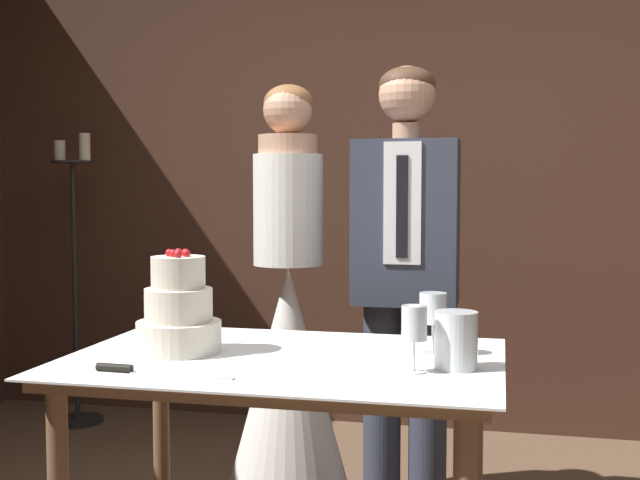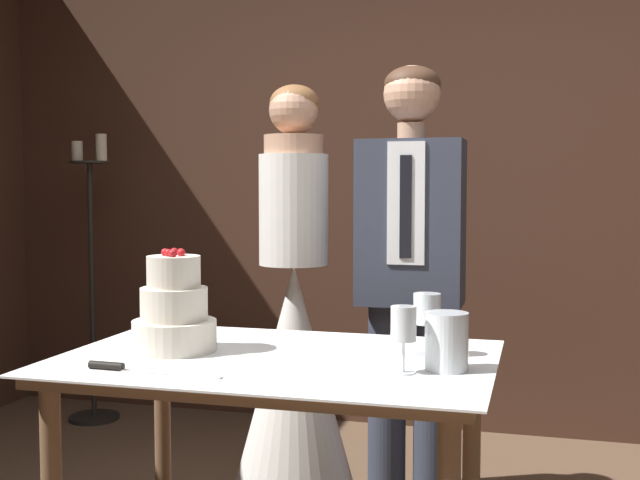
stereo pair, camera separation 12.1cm
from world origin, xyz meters
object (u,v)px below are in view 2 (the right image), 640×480
(cake_table, at_px, (277,392))
(tiered_cake, at_px, (174,312))
(wine_glass_near, at_px, (403,327))
(wine_glass_middle, at_px, (427,312))
(hurricane_candle, at_px, (446,343))
(bride, at_px, (294,354))
(cake_knife, at_px, (128,368))
(candle_stand, at_px, (92,290))
(groom, at_px, (411,264))

(cake_table, xyz_separation_m, tiered_cake, (-0.32, -0.01, 0.22))
(tiered_cake, distance_m, wine_glass_near, 0.71)
(wine_glass_middle, bearing_deg, hurricane_candle, -66.11)
(wine_glass_middle, height_order, bride, bride)
(bride, bearing_deg, wine_glass_middle, -51.01)
(cake_knife, xyz_separation_m, wine_glass_middle, (0.73, 0.41, 0.12))
(wine_glass_middle, relative_size, candle_stand, 0.11)
(hurricane_candle, height_order, bride, bride)
(tiered_cake, distance_m, cake_knife, 0.30)
(tiered_cake, xyz_separation_m, candle_stand, (-1.37, 1.79, -0.20))
(candle_stand, bearing_deg, bride, -30.73)
(hurricane_candle, bearing_deg, wine_glass_middle, 113.89)
(wine_glass_middle, bearing_deg, groom, 102.24)
(groom, relative_size, candle_stand, 1.11)
(cake_table, height_order, wine_glass_near, wine_glass_near)
(tiered_cake, relative_size, bride, 0.18)
(cake_table, xyz_separation_m, bride, (-0.24, 0.93, -0.09))
(tiered_cake, distance_m, hurricane_candle, 0.81)
(groom, bearing_deg, cake_knife, -114.73)
(wine_glass_middle, bearing_deg, tiered_cake, -169.81)
(wine_glass_near, xyz_separation_m, hurricane_candle, (0.10, 0.07, -0.05))
(candle_stand, bearing_deg, cake_table, -46.73)
(tiered_cake, bearing_deg, groom, 59.22)
(cake_table, relative_size, candle_stand, 0.77)
(tiered_cake, bearing_deg, hurricane_candle, -2.76)
(tiered_cake, xyz_separation_m, hurricane_candle, (0.81, -0.04, -0.04))
(candle_stand, bearing_deg, cake_knife, -56.60)
(tiered_cake, bearing_deg, cake_knife, -90.20)
(cake_knife, bearing_deg, bride, 88.44)
(wine_glass_near, relative_size, groom, 0.10)
(cake_table, distance_m, candle_stand, 2.46)
(wine_glass_middle, bearing_deg, cake_knife, -150.90)
(tiered_cake, height_order, hurricane_candle, tiered_cake)
(cake_table, height_order, groom, groom)
(cake_knife, bearing_deg, cake_table, 43.65)
(bride, xyz_separation_m, groom, (0.48, -0.00, 0.38))
(cake_table, height_order, bride, bride)
(hurricane_candle, bearing_deg, tiered_cake, 177.24)
(cake_table, bearing_deg, candle_stand, 133.27)
(bride, bearing_deg, hurricane_candle, -53.30)
(wine_glass_near, bearing_deg, candle_stand, 137.44)
(cake_table, height_order, cake_knife, cake_knife)
(tiered_cake, bearing_deg, bride, 85.09)
(tiered_cake, relative_size, candle_stand, 0.19)
(cake_knife, relative_size, candle_stand, 0.24)
(tiered_cake, bearing_deg, wine_glass_near, -8.46)
(cake_table, distance_m, wine_glass_near, 0.46)
(cake_knife, bearing_deg, candle_stand, 125.68)
(hurricane_candle, bearing_deg, candle_stand, 139.83)
(cake_table, distance_m, tiered_cake, 0.39)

